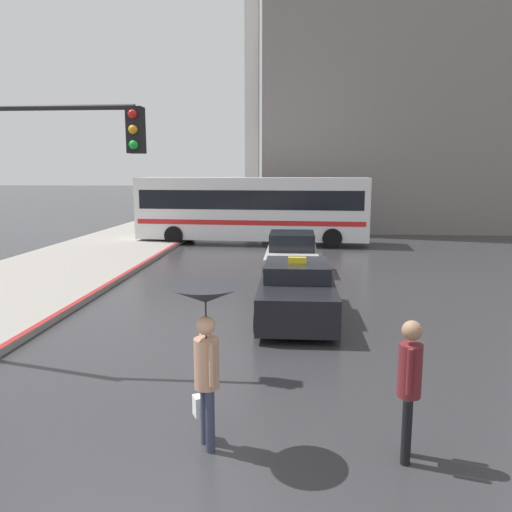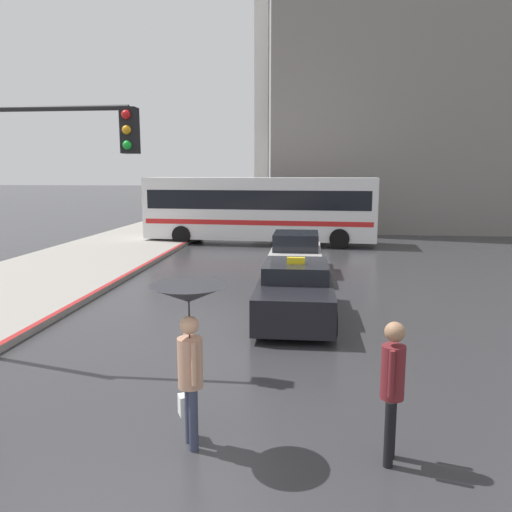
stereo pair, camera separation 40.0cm
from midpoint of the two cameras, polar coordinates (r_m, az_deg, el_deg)
name	(u,v)px [view 1 (the left image)]	position (r m, az deg, el deg)	size (l,w,h in m)	color
taxi	(297,292)	(12.45, 3.77, -4.14)	(1.91, 4.24, 1.55)	black
sedan_red	(292,255)	(18.03, 3.48, 0.10)	(1.91, 4.54, 1.47)	#B7B2AD
city_bus	(252,207)	(25.83, -0.89, 5.62)	(11.93, 3.33, 3.38)	silver
pedestrian_with_umbrella	(206,323)	(6.42, -7.55, -7.62)	(0.97, 0.97, 2.18)	#2D3347
pedestrian_man	(409,378)	(6.53, 15.42, -13.35)	(0.36, 0.44, 1.82)	black
traffic_light	(40,177)	(10.06, -24.56, 8.24)	(3.47, 0.38, 5.03)	black
building_tower_near	(383,49)	(36.94, 13.99, 21.97)	(15.46, 11.31, 23.59)	gray
building_tower_far	(477,52)	(58.26, 23.72, 20.53)	(12.95, 8.10, 31.20)	#A39E93
monument_cross	(252,37)	(34.81, -0.81, 23.74)	(9.47, 0.90, 21.53)	white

